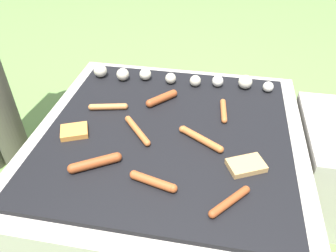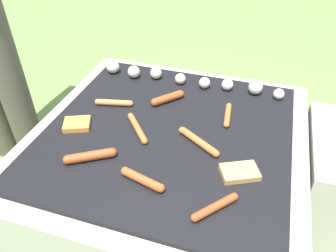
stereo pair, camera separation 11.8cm
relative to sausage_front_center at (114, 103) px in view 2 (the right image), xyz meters
name	(u,v)px [view 2 (the right image)]	position (x,y,z in m)	size (l,w,h in m)	color
ground_plane	(168,200)	(0.26, -0.09, -0.41)	(14.00, 14.00, 0.00)	#608442
grill	(168,169)	(0.26, -0.09, -0.21)	(0.99, 0.99, 0.39)	#B2AA9E
sausage_mid_left	(215,207)	(0.49, -0.38, 0.00)	(0.11, 0.13, 0.02)	#93421E
sausage_mid_right	(142,179)	(0.26, -0.35, 0.00)	(0.15, 0.06, 0.03)	#A34C23
sausage_front_right	(228,115)	(0.45, 0.06, 0.00)	(0.03, 0.15, 0.02)	#B7602D
sausage_front_left	(137,128)	(0.15, -0.12, 0.00)	(0.13, 0.14, 0.02)	#B7602D
sausage_back_left	(198,141)	(0.38, -0.13, 0.00)	(0.16, 0.11, 0.03)	#B7602D
sausage_back_center	(168,98)	(0.20, 0.09, 0.00)	(0.11, 0.12, 0.03)	#93421E
sausage_back_right	(90,156)	(0.06, -0.31, 0.00)	(0.15, 0.11, 0.03)	#93421E
sausage_front_center	(114,103)	(0.00, 0.00, 0.00)	(0.15, 0.05, 0.02)	#C6753D
bread_slice_right	(77,124)	(-0.07, -0.17, 0.00)	(0.12, 0.11, 0.02)	#D18438
bread_slice_center	(240,172)	(0.53, -0.23, 0.00)	(0.14, 0.12, 0.02)	tan
mushroom_row	(184,78)	(0.22, 0.25, 0.01)	(0.80, 0.09, 0.06)	beige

